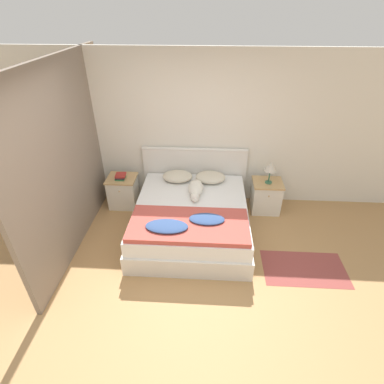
% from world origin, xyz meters
% --- Properties ---
extents(ground_plane, '(16.00, 16.00, 0.00)m').
position_xyz_m(ground_plane, '(0.00, 0.00, 0.00)').
color(ground_plane, tan).
extents(wall_back, '(9.00, 0.06, 2.55)m').
position_xyz_m(wall_back, '(0.00, 2.13, 1.27)').
color(wall_back, silver).
rests_on(wall_back, ground_plane).
extents(wall_side_left, '(0.06, 3.10, 2.55)m').
position_xyz_m(wall_side_left, '(-1.55, 1.05, 1.27)').
color(wall_side_left, gray).
rests_on(wall_side_left, ground_plane).
extents(bed, '(1.71, 1.90, 0.53)m').
position_xyz_m(bed, '(0.13, 1.08, 0.26)').
color(bed, silver).
rests_on(bed, ground_plane).
extents(headboard, '(1.79, 0.06, 1.01)m').
position_xyz_m(headboard, '(0.13, 2.06, 0.52)').
color(headboard, silver).
rests_on(headboard, ground_plane).
extents(nightstand_left, '(0.49, 0.44, 0.55)m').
position_xyz_m(nightstand_left, '(-1.10, 1.77, 0.28)').
color(nightstand_left, silver).
rests_on(nightstand_left, ground_plane).
extents(nightstand_right, '(0.49, 0.44, 0.55)m').
position_xyz_m(nightstand_right, '(1.36, 1.77, 0.28)').
color(nightstand_right, silver).
rests_on(nightstand_right, ground_plane).
extents(pillow_left, '(0.50, 0.38, 0.14)m').
position_xyz_m(pillow_left, '(-0.14, 1.79, 0.60)').
color(pillow_left, beige).
rests_on(pillow_left, bed).
extents(pillow_right, '(0.50, 0.38, 0.14)m').
position_xyz_m(pillow_right, '(0.41, 1.79, 0.60)').
color(pillow_right, beige).
rests_on(pillow_right, bed).
extents(quilt, '(1.59, 0.75, 0.12)m').
position_xyz_m(quilt, '(0.12, 0.55, 0.57)').
color(quilt, '#BC4C42').
rests_on(quilt, bed).
extents(dog, '(0.23, 0.64, 0.17)m').
position_xyz_m(dog, '(0.18, 1.39, 0.61)').
color(dog, silver).
rests_on(dog, bed).
extents(book_stack, '(0.18, 0.20, 0.08)m').
position_xyz_m(book_stack, '(-1.10, 1.74, 0.59)').
color(book_stack, '#337547').
rests_on(book_stack, nightstand_left).
extents(table_lamp, '(0.21, 0.21, 0.37)m').
position_xyz_m(table_lamp, '(1.36, 1.75, 0.84)').
color(table_lamp, '#336B4C').
rests_on(table_lamp, nightstand_right).
extents(rug, '(1.12, 0.65, 0.00)m').
position_xyz_m(rug, '(1.72, 0.41, 0.00)').
color(rug, '#93423D').
rests_on(rug, ground_plane).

